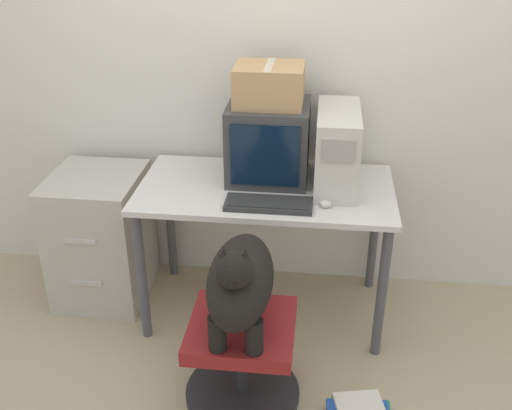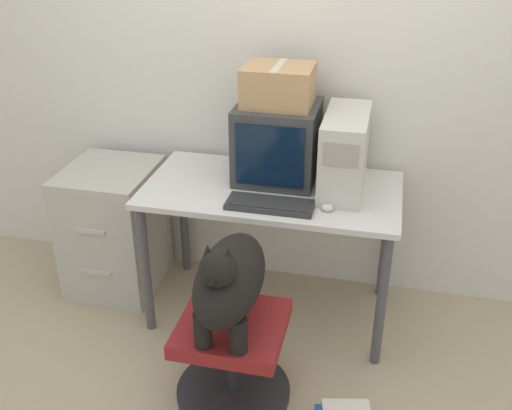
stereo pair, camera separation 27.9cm
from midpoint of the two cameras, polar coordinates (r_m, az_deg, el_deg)
name	(u,v)px [view 1 (the left image)]	position (r m, az deg, el deg)	size (l,w,h in m)	color
ground_plane	(258,349)	(3.19, -2.38, -13.67)	(12.00, 12.00, 0.00)	tan
wall_back	(274,63)	(3.25, -0.75, 13.31)	(8.00, 0.05, 2.60)	silver
desk	(266,204)	(3.09, -1.64, 0.06)	(1.30, 0.70, 0.77)	silver
crt_monitor	(268,141)	(3.08, -1.41, 6.02)	(0.41, 0.40, 0.40)	#383838
pc_tower	(337,149)	(3.00, 5.10, 5.31)	(0.21, 0.50, 0.39)	beige
keyboard	(269,204)	(2.85, -1.58, 0.05)	(0.42, 0.16, 0.03)	#2D2D2D
computer_mouse	(326,204)	(2.84, 3.89, 0.02)	(0.06, 0.04, 0.03)	beige
office_chair	(242,358)	(2.80, -4.27, -14.44)	(0.53, 0.53, 0.43)	#262628
dog	(240,281)	(2.50, -4.75, -7.36)	(0.27, 0.59, 0.49)	black
filing_cabinet	(101,237)	(3.54, -16.74, -2.96)	(0.49, 0.55, 0.75)	#B7B2A3
cardboard_box	(269,85)	(2.99, -1.46, 11.34)	(0.34, 0.28, 0.20)	tan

